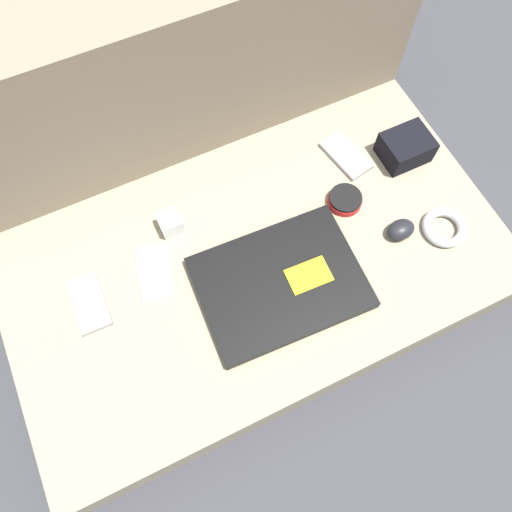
# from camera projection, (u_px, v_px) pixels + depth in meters

# --- Properties ---
(ground_plane) EXTENTS (8.00, 8.00, 0.00)m
(ground_plane) POSITION_uv_depth(u_px,v_px,m) (256.00, 285.00, 1.23)
(ground_plane) COLOR #38383D
(couch_seat) EXTENTS (1.08, 0.61, 0.16)m
(couch_seat) POSITION_uv_depth(u_px,v_px,m) (256.00, 273.00, 1.16)
(couch_seat) COLOR gray
(couch_seat) RESTS_ON ground_plane
(couch_backrest) EXTENTS (1.08, 0.20, 0.54)m
(couch_backrest) POSITION_uv_depth(u_px,v_px,m) (179.00, 92.00, 1.12)
(couch_backrest) COLOR #7F705B
(couch_backrest) RESTS_ON ground_plane
(laptop) EXTENTS (0.35, 0.27, 0.03)m
(laptop) POSITION_uv_depth(u_px,v_px,m) (280.00, 283.00, 1.05)
(laptop) COLOR black
(laptop) RESTS_ON couch_seat
(computer_mouse) EXTENTS (0.07, 0.05, 0.03)m
(computer_mouse) POSITION_uv_depth(u_px,v_px,m) (401.00, 230.00, 1.09)
(computer_mouse) COLOR black
(computer_mouse) RESTS_ON couch_seat
(speaker_puck) EXTENTS (0.08, 0.08, 0.02)m
(speaker_puck) POSITION_uv_depth(u_px,v_px,m) (345.00, 200.00, 1.13)
(speaker_puck) COLOR red
(speaker_puck) RESTS_ON couch_seat
(phone_silver) EXTENTS (0.09, 0.14, 0.01)m
(phone_silver) POSITION_uv_depth(u_px,v_px,m) (346.00, 155.00, 1.19)
(phone_silver) COLOR #99999E
(phone_silver) RESTS_ON couch_seat
(phone_black) EXTENTS (0.07, 0.12, 0.01)m
(phone_black) POSITION_uv_depth(u_px,v_px,m) (89.00, 304.00, 1.04)
(phone_black) COLOR #99999E
(phone_black) RESTS_ON couch_seat
(phone_small) EXTENTS (0.09, 0.13, 0.01)m
(phone_small) POSITION_uv_depth(u_px,v_px,m) (153.00, 272.00, 1.07)
(phone_small) COLOR silver
(phone_small) RESTS_ON couch_seat
(camera_pouch) EXTENTS (0.11, 0.09, 0.06)m
(camera_pouch) POSITION_uv_depth(u_px,v_px,m) (405.00, 147.00, 1.16)
(camera_pouch) COLOR black
(camera_pouch) RESTS_ON couch_seat
(charger_brick) EXTENTS (0.05, 0.05, 0.04)m
(charger_brick) POSITION_uv_depth(u_px,v_px,m) (170.00, 223.00, 1.09)
(charger_brick) COLOR silver
(charger_brick) RESTS_ON couch_seat
(cable_coil) EXTENTS (0.10, 0.10, 0.02)m
(cable_coil) POSITION_uv_depth(u_px,v_px,m) (444.00, 227.00, 1.10)
(cable_coil) COLOR #B2B2B7
(cable_coil) RESTS_ON couch_seat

